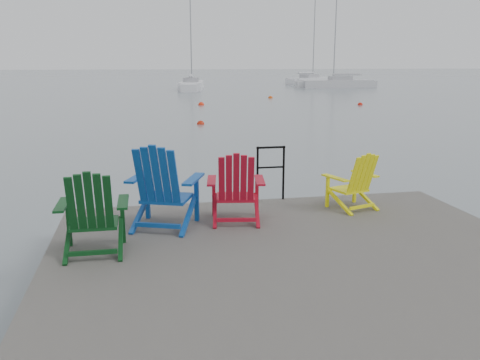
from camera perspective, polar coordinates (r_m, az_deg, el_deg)
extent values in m
plane|color=slate|center=(6.34, 6.75, -12.49)|extent=(400.00, 400.00, 0.00)
cube|color=#2A2725|center=(6.18, 6.85, -9.14)|extent=(6.00, 5.00, 0.20)
cylinder|color=black|center=(8.26, -16.71, -9.00)|extent=(0.26, 0.26, 1.20)
cylinder|color=black|center=(8.41, 2.10, -8.03)|extent=(0.26, 0.26, 1.20)
cylinder|color=black|center=(9.36, 18.51, -6.48)|extent=(0.26, 0.26, 1.20)
cylinder|color=black|center=(8.28, 1.98, 0.70)|extent=(0.04, 0.04, 0.90)
cylinder|color=black|center=(8.39, 4.91, 0.82)|extent=(0.04, 0.04, 0.90)
cylinder|color=black|center=(8.26, 3.49, 3.67)|extent=(0.48, 0.04, 0.04)
cylinder|color=black|center=(8.32, 3.46, 1.43)|extent=(0.44, 0.03, 0.03)
cube|color=#0A3914|center=(6.37, -16.03, -4.72)|extent=(0.55, 0.49, 0.04)
cube|color=#0A3914|center=(6.62, -18.66, -4.66)|extent=(0.05, 0.05, 0.58)
cube|color=#0A3914|center=(6.55, -13.02, -4.46)|extent=(0.05, 0.05, 0.58)
cube|color=#0A3914|center=(6.32, -19.35, -2.64)|extent=(0.12, 0.63, 0.03)
cube|color=#0A3914|center=(6.25, -13.00, -2.40)|extent=(0.12, 0.63, 0.03)
cube|color=#0A3914|center=(5.95, -16.51, -2.53)|extent=(0.51, 0.27, 0.71)
cube|color=#0E4498|center=(7.15, -8.22, -2.03)|extent=(0.78, 0.74, 0.05)
cube|color=#0E4498|center=(7.49, -10.35, -1.82)|extent=(0.07, 0.07, 0.66)
cube|color=#0E4498|center=(7.27, -4.89, -2.10)|extent=(0.07, 0.07, 0.66)
cube|color=#0E4498|center=(7.19, -11.37, 0.34)|extent=(0.38, 0.72, 0.03)
cube|color=#0E4498|center=(6.94, -5.24, 0.10)|extent=(0.38, 0.72, 0.03)
cube|color=#0E4498|center=(6.70, -9.32, 0.37)|extent=(0.64, 0.48, 0.80)
cube|color=#AC0C1F|center=(7.32, -0.49, -1.94)|extent=(0.61, 0.56, 0.04)
cube|color=#AC0C1F|center=(7.52, -2.95, -1.90)|extent=(0.06, 0.06, 0.57)
cube|color=#AC0C1F|center=(7.54, 1.90, -1.86)|extent=(0.06, 0.06, 0.57)
cube|color=#AC0C1F|center=(7.24, -3.21, -0.06)|extent=(0.22, 0.63, 0.03)
cube|color=#AC0C1F|center=(7.25, 2.23, -0.02)|extent=(0.22, 0.63, 0.03)
cube|color=#AC0C1F|center=(6.92, -0.42, 0.06)|extent=(0.53, 0.34, 0.70)
cube|color=#F3EE0D|center=(8.11, 12.12, -1.03)|extent=(0.58, 0.55, 0.03)
cube|color=#F3EE0D|center=(8.07, 9.80, -1.28)|extent=(0.06, 0.06, 0.50)
cube|color=#F3EE0D|center=(8.43, 12.76, -0.81)|extent=(0.06, 0.06, 0.50)
cube|color=#F3EE0D|center=(7.86, 10.63, 0.25)|extent=(0.27, 0.55, 0.02)
cube|color=#F3EE0D|center=(8.25, 13.85, 0.70)|extent=(0.27, 0.55, 0.02)
cube|color=#F3EE0D|center=(7.84, 13.61, 0.63)|extent=(0.49, 0.35, 0.61)
cube|color=white|center=(53.08, -5.45, 10.36)|extent=(3.49, 8.67, 1.10)
cube|color=#9E9EA3|center=(52.63, -5.49, 11.10)|extent=(1.91, 2.74, 0.55)
cylinder|color=gray|center=(53.55, -5.56, 16.61)|extent=(0.12, 0.12, 10.53)
cube|color=white|center=(67.46, 7.96, 10.86)|extent=(7.60, 6.39, 1.10)
cube|color=#9E9EA3|center=(67.11, 7.79, 11.46)|extent=(2.77, 2.58, 0.55)
cylinder|color=gray|center=(67.81, 8.31, 15.52)|extent=(0.12, 0.12, 9.92)
cube|color=silver|center=(58.31, 10.79, 10.43)|extent=(7.98, 2.16, 1.10)
cube|color=#9E9EA3|center=(58.43, 11.18, 11.11)|extent=(2.40, 1.48, 0.55)
cylinder|color=gray|center=(58.18, 10.65, 15.87)|extent=(0.12, 0.12, 9.94)
sphere|color=red|center=(23.07, -4.44, 6.26)|extent=(0.34, 0.34, 0.34)
sphere|color=red|center=(33.58, -4.38, 8.39)|extent=(0.40, 0.40, 0.40)
sphere|color=red|center=(34.42, 13.33, 8.20)|extent=(0.34, 0.34, 0.34)
sphere|color=#D6490C|center=(40.08, 3.43, 9.16)|extent=(0.35, 0.35, 0.35)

